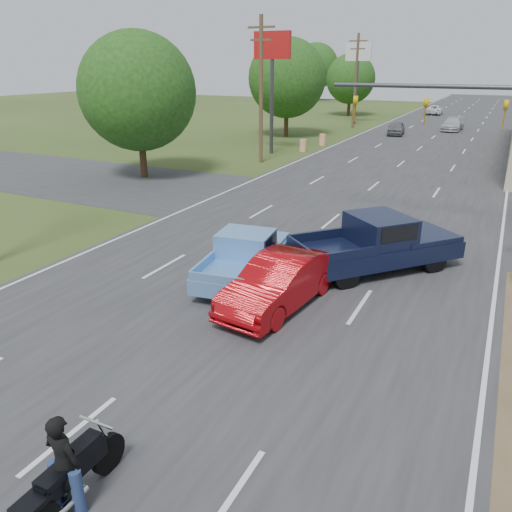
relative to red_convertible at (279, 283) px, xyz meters
The scene contains 23 objects.
ground 7.15m from the red_convertible, 101.20° to the right, with size 200.00×200.00×0.00m, color #2F431B.
main_road 33.07m from the red_convertible, 92.39° to the left, with size 15.00×180.00×0.02m, color #2D2D30.
cross_road 11.14m from the red_convertible, 97.13° to the left, with size 120.00×10.00×0.02m, color #2D2D30.
utility_pole_5 24.11m from the red_convertible, 117.35° to the left, with size 2.00×0.28×10.00m.
utility_pole_6 46.55m from the red_convertible, 103.58° to the left, with size 2.00×0.28×10.00m.
tree_0 20.65m from the red_convertible, 139.73° to the left, with size 7.14×7.14×8.84m.
tree_1 38.36m from the red_convertible, 113.01° to the left, with size 7.56×7.56×9.36m.
tree_2 61.19m from the red_convertible, 104.78° to the left, with size 6.72×6.72×8.32m.
tree_4 88.56m from the red_convertible, 129.65° to the left, with size 9.24×9.24×11.44m.
tree_6 93.63m from the red_convertible, 109.62° to the left, with size 8.82×8.82×10.92m.
barrel_2 28.78m from the red_convertible, 110.08° to the left, with size 0.56×0.56×1.00m, color orange.
barrel_3 32.48m from the red_convertible, 107.16° to the left, with size 0.56×0.56×1.00m, color orange.
pole_sign_left_near 28.43m from the red_convertible, 115.39° to the left, with size 3.00×0.35×9.20m.
pole_sign_left_far 50.85m from the red_convertible, 103.62° to the left, with size 3.00×0.35×9.20m.
signal_mast 11.69m from the red_convertible, 66.10° to the left, with size 9.12×0.40×7.00m.
red_convertible is the anchor object (origin of this frame).
motorcycle 8.33m from the red_convertible, 90.35° to the right, with size 0.72×2.35×1.20m.
rider 8.26m from the red_convertible, 90.36° to the right, with size 0.64×0.42×1.74m, color black.
blue_pickup 2.42m from the red_convertible, 141.76° to the left, with size 2.58×5.17×1.64m.
navy_pickup 4.68m from the red_convertible, 65.51° to the left, with size 5.64×6.00×1.98m.
distant_car_grey 41.49m from the red_convertible, 97.13° to the left, with size 1.58×3.93×1.34m, color slate.
distant_car_silver 47.43m from the red_convertible, 90.41° to the left, with size 1.94×4.78×1.39m, color silver.
distant_car_white 66.36m from the red_convertible, 94.22° to the left, with size 2.13×4.61×1.28m, color white.
Camera 1 is at (6.81, -5.45, 6.84)m, focal length 35.00 mm.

